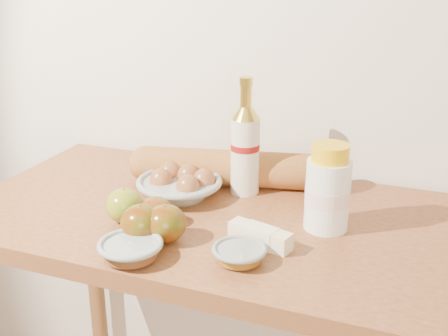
{
  "coord_description": "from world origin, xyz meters",
  "views": [
    {
      "loc": [
        0.39,
        0.13,
        1.43
      ],
      "look_at": [
        0.0,
        1.15,
        1.02
      ],
      "focal_mm": 45.0,
      "sensor_mm": 36.0,
      "label": 1
    }
  ],
  "objects_px": {
    "bourbon_bottle": "(245,147)",
    "baguette": "(234,168)",
    "egg_bowl": "(180,185)",
    "table": "(229,263)",
    "cream_bottle": "(328,190)"
  },
  "relations": [
    {
      "from": "table",
      "to": "egg_bowl",
      "type": "bearing_deg",
      "value": 160.21
    },
    {
      "from": "cream_bottle",
      "to": "egg_bowl",
      "type": "height_order",
      "value": "cream_bottle"
    },
    {
      "from": "egg_bowl",
      "to": "table",
      "type": "bearing_deg",
      "value": -19.79
    },
    {
      "from": "table",
      "to": "baguette",
      "type": "relative_size",
      "value": 2.22
    },
    {
      "from": "cream_bottle",
      "to": "baguette",
      "type": "distance_m",
      "value": 0.3
    },
    {
      "from": "bourbon_bottle",
      "to": "table",
      "type": "bearing_deg",
      "value": -84.66
    },
    {
      "from": "egg_bowl",
      "to": "baguette",
      "type": "height_order",
      "value": "baguette"
    },
    {
      "from": "cream_bottle",
      "to": "egg_bowl",
      "type": "distance_m",
      "value": 0.36
    },
    {
      "from": "cream_bottle",
      "to": "baguette",
      "type": "relative_size",
      "value": 0.34
    },
    {
      "from": "bourbon_bottle",
      "to": "baguette",
      "type": "bearing_deg",
      "value": 141.79
    },
    {
      "from": "bourbon_bottle",
      "to": "cream_bottle",
      "type": "height_order",
      "value": "bourbon_bottle"
    },
    {
      "from": "table",
      "to": "baguette",
      "type": "bearing_deg",
      "value": 106.4
    },
    {
      "from": "bourbon_bottle",
      "to": "baguette",
      "type": "relative_size",
      "value": 0.52
    },
    {
      "from": "table",
      "to": "baguette",
      "type": "distance_m",
      "value": 0.24
    },
    {
      "from": "table",
      "to": "cream_bottle",
      "type": "bearing_deg",
      "value": 3.65
    }
  ]
}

